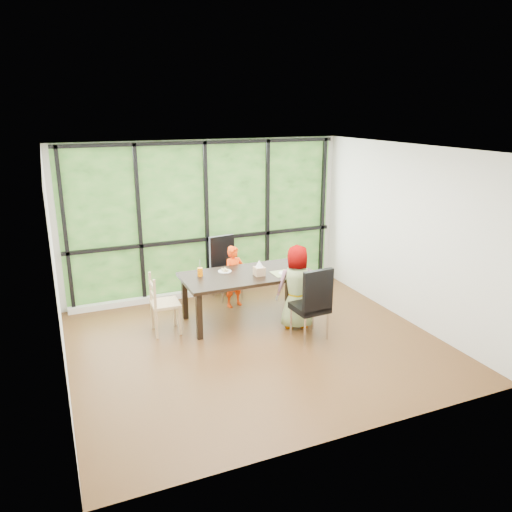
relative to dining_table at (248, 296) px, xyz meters
name	(u,v)px	position (x,y,z in m)	size (l,w,h in m)	color
ground	(256,344)	(-0.22, -0.85, -0.38)	(5.00, 5.00, 0.00)	black
back_wall	(206,219)	(-0.22, 1.40, 0.98)	(5.00, 5.00, 0.00)	silver
foliage_backdrop	(206,219)	(-0.22, 1.38, 0.98)	(4.80, 0.02, 2.65)	#214519
window_mullions	(207,219)	(-0.22, 1.34, 0.98)	(4.80, 0.06, 2.65)	black
window_sill	(210,291)	(-0.22, 1.30, -0.33)	(4.80, 0.12, 0.10)	silver
dining_table	(248,296)	(0.00, 0.00, 0.00)	(2.01, 0.99, 0.75)	black
chair_window_leather	(227,268)	(0.01, 0.97, 0.17)	(0.46, 0.46, 1.08)	black
chair_interior_leather	(310,302)	(0.57, -0.95, 0.17)	(0.46, 0.46, 1.08)	black
chair_end_beech	(165,303)	(-1.29, 0.03, 0.08)	(0.42, 0.40, 0.90)	tan
child_toddler	(234,276)	(0.00, 0.59, 0.14)	(0.38, 0.25, 1.04)	#F93C05
child_older	(298,287)	(0.59, -0.55, 0.26)	(0.62, 0.41, 1.28)	gray
placemat	(286,273)	(0.56, -0.21, 0.38)	(0.43, 0.31, 0.01)	tan
plate_far	(225,271)	(-0.29, 0.22, 0.38)	(0.21, 0.21, 0.01)	white
plate_near	(285,273)	(0.54, -0.22, 0.38)	(0.21, 0.21, 0.01)	white
orange_cup	(200,272)	(-0.70, 0.18, 0.44)	(0.08, 0.08, 0.13)	orange
green_cup	(301,269)	(0.80, -0.26, 0.43)	(0.07, 0.07, 0.11)	#46D021
white_mug	(301,263)	(0.94, 0.02, 0.42)	(0.09, 0.09, 0.10)	white
tissue_box	(259,271)	(0.14, -0.14, 0.44)	(0.15, 0.15, 0.13)	tan
crepe_rolls_far	(225,270)	(-0.29, 0.22, 0.41)	(0.10, 0.12, 0.04)	tan
crepe_rolls_near	(286,272)	(0.54, -0.22, 0.41)	(0.05, 0.12, 0.04)	tan
straw_white	(200,265)	(-0.70, 0.18, 0.54)	(0.01, 0.01, 0.20)	white
straw_pink	(302,263)	(0.80, -0.26, 0.53)	(0.01, 0.01, 0.20)	pink
tissue	(259,264)	(0.14, -0.14, 0.56)	(0.12, 0.12, 0.11)	white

